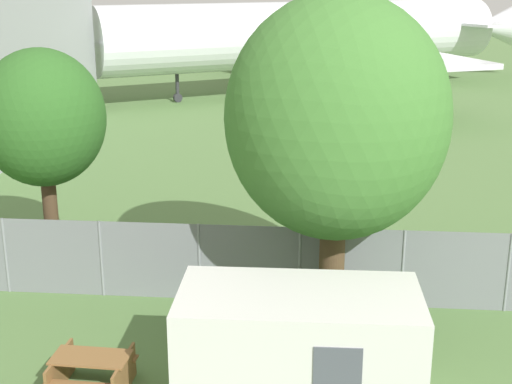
% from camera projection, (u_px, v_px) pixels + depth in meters
% --- Properties ---
extents(perimeter_fence, '(56.07, 0.07, 2.04)m').
position_uv_depth(perimeter_fence, '(199.00, 262.00, 18.06)').
color(perimeter_fence, gray).
rests_on(perimeter_fence, ground).
extents(airplane, '(36.31, 28.91, 12.86)m').
position_uv_depth(airplane, '(313.00, 35.00, 49.95)').
color(airplane, silver).
rests_on(airplane, ground).
extents(portable_cabin, '(4.55, 2.37, 2.40)m').
position_uv_depth(portable_cabin, '(299.00, 351.00, 13.41)').
color(portable_cabin, silver).
rests_on(portable_cabin, ground).
extents(picnic_bench_open_grass, '(1.59, 1.46, 0.76)m').
position_uv_depth(picnic_bench_open_grass, '(92.00, 369.00, 14.19)').
color(picnic_bench_open_grass, brown).
rests_on(picnic_bench_open_grass, ground).
extents(tree_near_hangar, '(5.10, 5.10, 7.71)m').
position_uv_depth(tree_near_hangar, '(337.00, 119.00, 16.07)').
color(tree_near_hangar, '#4C3823').
rests_on(tree_near_hangar, ground).
extents(tree_left_of_cabin, '(3.31, 3.31, 6.23)m').
position_uv_depth(tree_left_of_cabin, '(42.00, 119.00, 18.65)').
color(tree_left_of_cabin, '#4C3823').
rests_on(tree_left_of_cabin, ground).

